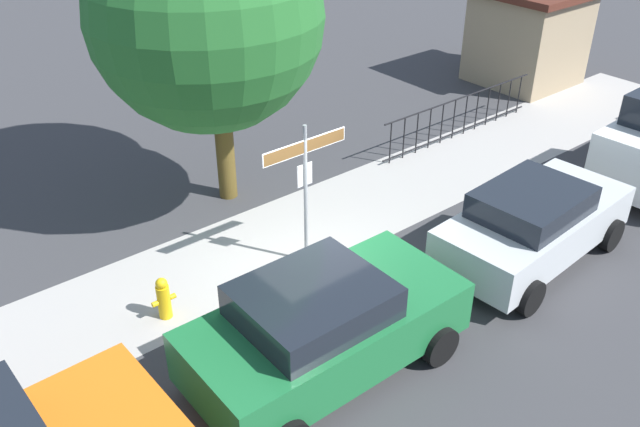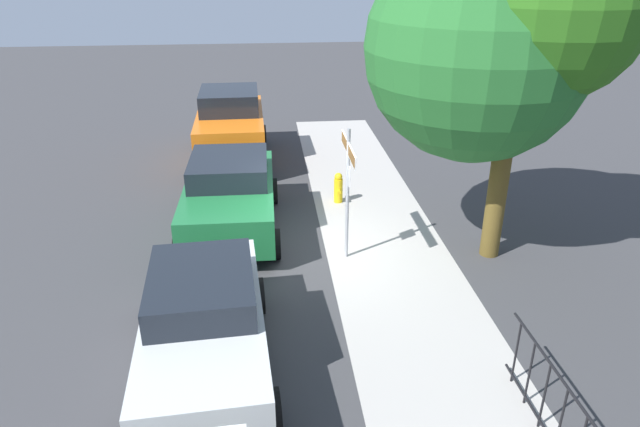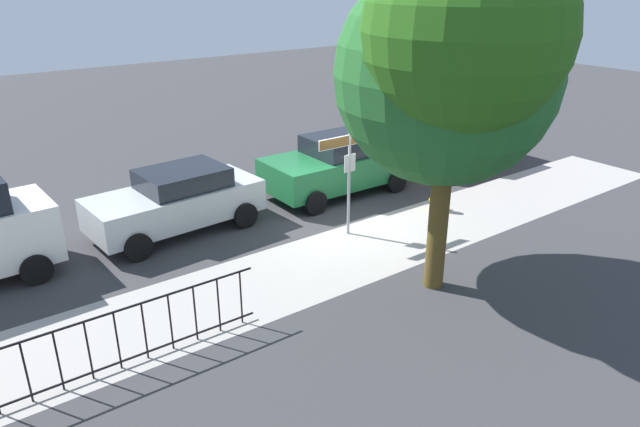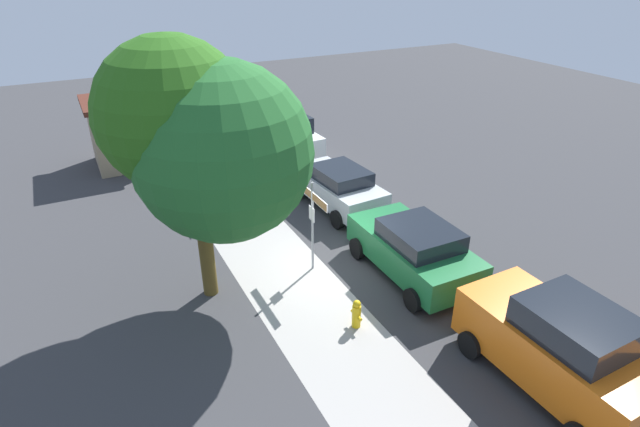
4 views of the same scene
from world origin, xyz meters
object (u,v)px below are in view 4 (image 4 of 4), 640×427
at_px(street_sign, 312,210).
at_px(fire_hydrant, 356,314).
at_px(car_silver, 338,186).
at_px(utility_shed, 125,131).
at_px(car_orange, 560,346).
at_px(car_green, 414,249).
at_px(car_white, 286,139).
at_px(shade_tree, 207,143).
at_px(car_blue, 243,114).

height_order(street_sign, fire_hydrant, street_sign).
relative_size(car_silver, utility_shed, 1.38).
relative_size(car_silver, fire_hydrant, 5.42).
height_order(street_sign, car_orange, street_sign).
bearing_deg(fire_hydrant, car_green, -64.27).
xyz_separation_m(car_white, utility_shed, (3.10, 6.08, 0.36)).
height_order(shade_tree, car_white, shade_tree).
distance_m(shade_tree, car_orange, 8.86).
bearing_deg(car_blue, fire_hydrant, 172.75).
height_order(car_blue, fire_hydrant, car_blue).
relative_size(car_orange, car_white, 1.03).
relative_size(shade_tree, car_orange, 1.60).
bearing_deg(car_white, car_silver, 176.66).
height_order(car_blue, utility_shed, utility_shed).
distance_m(shade_tree, car_silver, 7.28).
relative_size(shade_tree, car_blue, 1.46).
distance_m(shade_tree, car_white, 10.37).
bearing_deg(car_green, street_sign, 57.64).
distance_m(street_sign, car_white, 8.51).
bearing_deg(car_silver, car_blue, -2.94).
distance_m(car_orange, fire_hydrant, 4.55).
distance_m(car_green, car_blue, 14.40).
relative_size(car_white, car_blue, 0.89).
height_order(car_white, car_blue, car_white).
relative_size(car_green, utility_shed, 1.38).
xyz_separation_m(street_sign, utility_shed, (11.14, 3.40, -0.48)).
bearing_deg(utility_shed, street_sign, -163.03).
bearing_deg(car_blue, shade_tree, 160.44).
bearing_deg(shade_tree, street_sign, -86.97).
bearing_deg(shade_tree, car_white, -33.65).
bearing_deg(car_silver, shade_tree, 118.42).
xyz_separation_m(street_sign, car_silver, (3.23, -2.60, -1.12)).
bearing_deg(car_white, car_orange, 177.23).
height_order(car_orange, utility_shed, utility_shed).
bearing_deg(utility_shed, car_white, -117.02).
distance_m(car_green, utility_shed, 13.98).
height_order(car_green, car_silver, car_green).
bearing_deg(fire_hydrant, car_silver, -24.78).
bearing_deg(car_white, fire_hydrant, 162.76).
bearing_deg(car_silver, utility_shed, 33.43).
relative_size(shade_tree, car_white, 1.65).
distance_m(street_sign, car_green, 3.08).
distance_m(car_silver, utility_shed, 9.94).
distance_m(car_orange, car_green, 4.80).
bearing_deg(utility_shed, shade_tree, -176.81).
height_order(car_orange, car_silver, car_orange).
distance_m(car_blue, utility_shed, 6.12).
distance_m(car_green, car_white, 9.61).
relative_size(shade_tree, car_green, 1.61).
height_order(car_silver, utility_shed, utility_shed).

